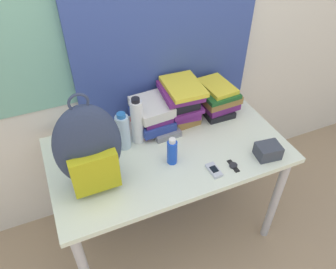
% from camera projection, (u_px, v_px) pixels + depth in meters
% --- Properties ---
extents(wall_back, '(6.00, 0.06, 2.50)m').
position_uv_depth(wall_back, '(135.00, 30.00, 1.77)').
color(wall_back, silver).
rests_on(wall_back, ground_plane).
extents(curtain_blue, '(1.09, 0.04, 2.50)m').
position_uv_depth(curtain_blue, '(167.00, 29.00, 1.78)').
color(curtain_blue, '#384C93').
rests_on(curtain_blue, ground_plane).
extents(desk, '(1.28, 0.72, 0.75)m').
position_uv_depth(desk, '(168.00, 160.00, 1.85)').
color(desk, silver).
rests_on(desk, ground_plane).
extents(backpack, '(0.31, 0.18, 0.51)m').
position_uv_depth(backpack, '(89.00, 149.00, 1.47)').
color(backpack, '#2D3851').
rests_on(backpack, desk).
extents(book_stack_left, '(0.21, 0.27, 0.18)m').
position_uv_depth(book_stack_left, '(151.00, 115.00, 1.87)').
color(book_stack_left, red).
rests_on(book_stack_left, desk).
extents(book_stack_center, '(0.24, 0.28, 0.24)m').
position_uv_depth(book_stack_center, '(181.00, 101.00, 1.90)').
color(book_stack_center, olive).
rests_on(book_stack_center, desk).
extents(book_stack_right, '(0.23, 0.27, 0.18)m').
position_uv_depth(book_stack_right, '(216.00, 98.00, 2.00)').
color(book_stack_right, black).
rests_on(book_stack_right, desk).
extents(water_bottle, '(0.07, 0.07, 0.23)m').
position_uv_depth(water_bottle, '(123.00, 131.00, 1.73)').
color(water_bottle, silver).
rests_on(water_bottle, desk).
extents(sports_bottle, '(0.07, 0.07, 0.28)m').
position_uv_depth(sports_bottle, '(137.00, 121.00, 1.75)').
color(sports_bottle, white).
rests_on(sports_bottle, desk).
extents(sunscreen_bottle, '(0.05, 0.05, 0.16)m').
position_uv_depth(sunscreen_bottle, '(172.00, 152.00, 1.67)').
color(sunscreen_bottle, blue).
rests_on(sunscreen_bottle, desk).
extents(cell_phone, '(0.05, 0.10, 0.02)m').
position_uv_depth(cell_phone, '(214.00, 170.00, 1.66)').
color(cell_phone, '#B7BCC6').
rests_on(cell_phone, desk).
extents(sunglasses_case, '(0.15, 0.06, 0.04)m').
position_uv_depth(sunglasses_case, '(168.00, 135.00, 1.85)').
color(sunglasses_case, gray).
rests_on(sunglasses_case, desk).
extents(camera_pouch, '(0.14, 0.11, 0.07)m').
position_uv_depth(camera_pouch, '(268.00, 151.00, 1.72)').
color(camera_pouch, '#383D47').
rests_on(camera_pouch, desk).
extents(wristwatch, '(0.04, 0.09, 0.01)m').
position_uv_depth(wristwatch, '(233.00, 166.00, 1.68)').
color(wristwatch, black).
rests_on(wristwatch, desk).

